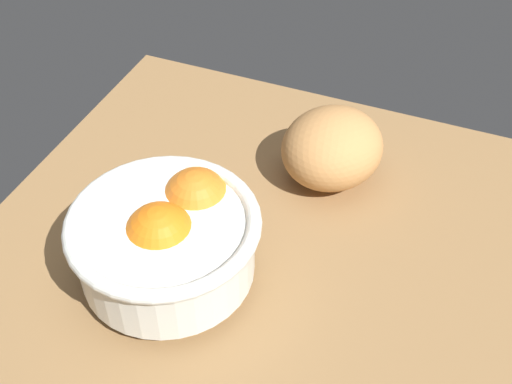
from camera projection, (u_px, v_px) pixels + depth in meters
ground_plane at (248, 286)px, 73.38cm from camera, size 71.64×64.86×3.00cm
fruit_bowl at (169, 238)px, 68.72cm from camera, size 20.09×20.09×10.53cm
bread_loaf at (332, 148)px, 81.18cm from camera, size 16.89×16.24×9.29cm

